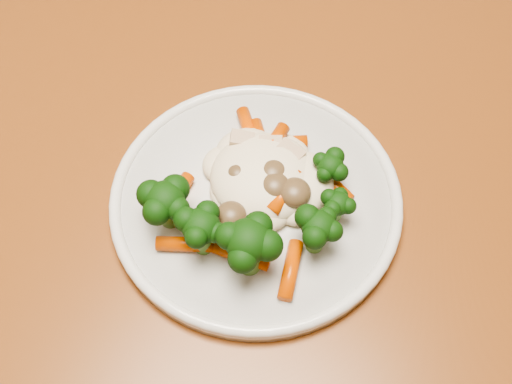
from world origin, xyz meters
TOP-DOWN VIEW (x-y plane):
  - dining_table at (-0.22, 0.28)m, footprint 1.44×1.16m
  - plate at (-0.34, 0.28)m, footprint 0.24×0.24m
  - meal at (-0.33, 0.26)m, footprint 0.16×0.17m

SIDE VIEW (x-z plane):
  - dining_table at x=-0.22m, z-range 0.28..1.03m
  - plate at x=-0.34m, z-range 0.75..0.76m
  - meal at x=-0.33m, z-range 0.76..0.81m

